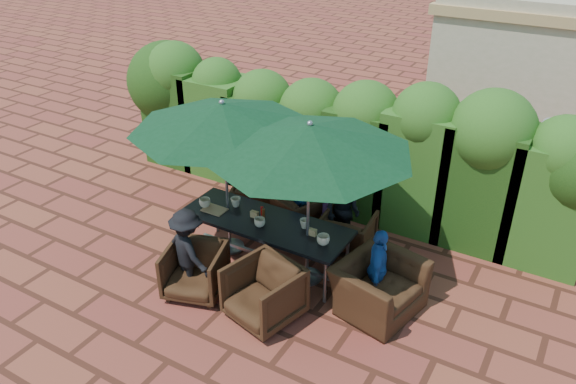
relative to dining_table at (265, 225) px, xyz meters
The scene contains 31 objects.
ground 0.68m from the dining_table, 56.77° to the right, with size 80.00×80.00×0.00m, color brown.
dining_table is the anchor object (origin of this frame).
umbrella_left 1.70m from the dining_table, behind, with size 2.67×2.67×2.46m.
umbrella_right 1.69m from the dining_table, ahead, with size 2.78×2.78×2.46m.
chair_far_left 1.35m from the dining_table, 128.37° to the left, with size 0.76×0.71×0.78m, color black.
chair_far_mid 1.07m from the dining_table, 90.62° to the left, with size 0.79×0.74×0.81m, color black.
chair_far_right 1.30m from the dining_table, 42.13° to the left, with size 0.75×0.70×0.77m, color black.
chair_near_left 1.20m from the dining_table, 114.32° to the right, with size 0.78×0.73×0.80m, color black.
chair_near_right 1.23m from the dining_table, 58.80° to the right, with size 0.84×0.79×0.87m, color black.
chair_end_right 1.86m from the dining_table, ahead, with size 1.11×0.72×0.97m, color black.
adult_far_left 1.33m from the dining_table, 133.33° to the left, with size 0.59×0.35×1.19m, color white.
adult_far_mid 0.97m from the dining_table, 87.88° to the left, with size 0.48×0.39×1.35m, color #1D50A1.
adult_far_right 1.27m from the dining_table, 52.19° to the left, with size 0.60×0.36×1.24m, color black.
adult_near_left 1.20m from the dining_table, 120.23° to the right, with size 0.81×0.37×1.27m, color black.
adult_end_right 1.79m from the dining_table, ahead, with size 0.69×0.34×1.17m, color #1D50A1.
child_left 1.17m from the dining_table, 107.81° to the left, with size 0.32×0.26×0.90m, color #D54B9B.
child_right 1.22m from the dining_table, 69.33° to the left, with size 0.29×0.24×0.80m, color #9354B7.
pedestrian_a 4.47m from the dining_table, 64.35° to the left, with size 1.53×0.55×1.64m, color green.
pedestrian_b 5.07m from the dining_table, 59.99° to the left, with size 0.77×0.47×1.60m, color #D54B9B.
pedestrian_c 5.28m from the dining_table, 52.84° to the left, with size 0.99×0.45×1.55m, color gray.
cup_a 1.03m from the dining_table, behind, with size 0.18×0.18×0.14m, color beige.
cup_b 0.65m from the dining_table, 167.17° to the left, with size 0.15×0.15×0.15m, color beige.
cup_c 0.21m from the dining_table, 87.31° to the right, with size 0.16×0.16×0.13m, color beige.
cup_d 0.61m from the dining_table, 13.44° to the left, with size 0.14×0.14×0.13m, color beige.
cup_e 1.02m from the dining_table, ahead, with size 0.18×0.18×0.14m, color beige.
ketchup_bottle 0.21m from the dining_table, 141.14° to the left, with size 0.04×0.04×0.17m, color #B20C0A.
sauce_bottle 0.17m from the dining_table, 140.63° to the left, with size 0.04×0.04×0.17m, color #4C230C.
serving_tray 0.84m from the dining_table, behind, with size 0.35×0.25×0.02m, color tan.
number_block_left 0.23m from the dining_table, behind, with size 0.12×0.06×0.10m, color tan.
number_block_right 0.78m from the dining_table, ahead, with size 0.12×0.06×0.10m, color tan.
hedge_wall 2.35m from the dining_table, 91.30° to the left, with size 9.10×1.60×2.53m.
Camera 1 is at (3.75, -5.75, 5.09)m, focal length 35.00 mm.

